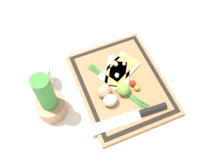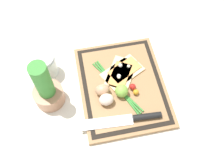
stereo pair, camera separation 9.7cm
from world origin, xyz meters
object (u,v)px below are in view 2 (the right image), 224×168
object	(u,v)px
cherry_tomato_red	(133,87)
sauce_jar	(45,66)
pizza_slice_near	(123,72)
pizza_slice_far	(121,73)
herb_pot	(47,91)
lime	(122,91)
egg_brown	(102,90)
egg_pink	(106,100)
knife	(134,118)
cherry_tomato_yellow	(136,92)

from	to	relation	value
cherry_tomato_red	sauce_jar	world-z (taller)	sauce_jar
pizza_slice_near	pizza_slice_far	xyz separation A→B (m)	(-0.01, 0.01, 0.00)
pizza_slice_far	herb_pot	xyz separation A→B (m)	(-0.05, 0.28, 0.05)
pizza_slice_near	lime	bearing A→B (deg)	164.35
cherry_tomato_red	sauce_jar	xyz separation A→B (m)	(0.15, 0.31, 0.01)
cherry_tomato_red	sauce_jar	distance (m)	0.34
pizza_slice_far	cherry_tomato_red	size ratio (longest dim) A/B	6.97
egg_brown	lime	world-z (taller)	lime
herb_pot	egg_pink	bearing A→B (deg)	-105.80
egg_brown	cherry_tomato_red	size ratio (longest dim) A/B	2.20
egg_brown	egg_pink	bearing A→B (deg)	-170.29
cherry_tomato_red	herb_pot	world-z (taller)	herb_pot
knife	cherry_tomato_yellow	distance (m)	0.10
egg_pink	lime	distance (m)	0.06
knife	egg_brown	xyz separation A→B (m)	(0.12, 0.09, 0.01)
egg_brown	knife	bearing A→B (deg)	-144.19
egg_pink	herb_pot	bearing A→B (deg)	74.20
pizza_slice_far	lime	size ratio (longest dim) A/B	3.47
knife	pizza_slice_far	bearing A→B (deg)	1.78
knife	herb_pot	xyz separation A→B (m)	(0.14, 0.28, 0.05)
knife	lime	distance (m)	0.11
cherry_tomato_yellow	egg_brown	bearing A→B (deg)	77.29
cherry_tomato_yellow	pizza_slice_far	bearing A→B (deg)	20.51
pizza_slice_near	cherry_tomato_red	xyz separation A→B (m)	(-0.08, -0.02, 0.01)
cherry_tomato_red	cherry_tomato_yellow	size ratio (longest dim) A/B	1.11
cherry_tomato_yellow	herb_pot	world-z (taller)	herb_pot
lime	herb_pot	xyz separation A→B (m)	(0.03, 0.26, 0.03)
lime	cherry_tomato_red	bearing A→B (deg)	-71.46
egg_brown	cherry_tomato_yellow	world-z (taller)	egg_brown
pizza_slice_near	egg_brown	bearing A→B (deg)	128.26
knife	egg_pink	xyz separation A→B (m)	(0.08, 0.08, 0.01)
pizza_slice_far	cherry_tomato_yellow	bearing A→B (deg)	-159.49
pizza_slice_far	cherry_tomato_red	world-z (taller)	same
egg_brown	sauce_jar	xyz separation A→B (m)	(0.15, 0.19, 0.00)
egg_brown	sauce_jar	size ratio (longest dim) A/B	0.55
knife	egg_pink	world-z (taller)	egg_pink
knife	cherry_tomato_red	bearing A→B (deg)	-10.68
knife	herb_pot	distance (m)	0.32
herb_pot	cherry_tomato_red	bearing A→B (deg)	-93.56
lime	cherry_tomato_yellow	bearing A→B (deg)	-99.24
egg_pink	sauce_jar	world-z (taller)	sauce_jar
egg_brown	lime	size ratio (longest dim) A/B	1.09
lime	sauce_jar	bearing A→B (deg)	57.99
sauce_jar	pizza_slice_near	bearing A→B (deg)	-104.09
lime	sauce_jar	distance (m)	0.31
pizza_slice_near	cherry_tomato_red	size ratio (longest dim) A/B	7.50
pizza_slice_near	knife	world-z (taller)	pizza_slice_near
cherry_tomato_yellow	knife	bearing A→B (deg)	163.20
cherry_tomato_yellow	herb_pot	size ratio (longest dim) A/B	0.10
knife	cherry_tomato_yellow	bearing A→B (deg)	-16.80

